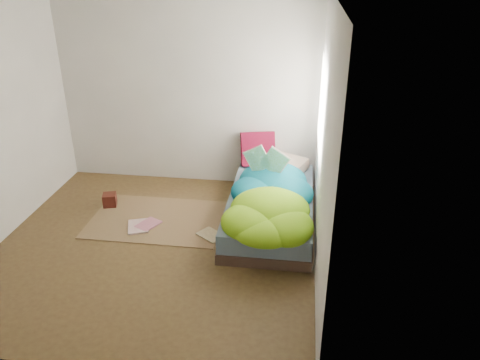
{
  "coord_description": "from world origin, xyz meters",
  "views": [
    {
      "loc": [
        1.52,
        -4.21,
        2.9
      ],
      "look_at": [
        0.84,
        0.75,
        0.51
      ],
      "focal_mm": 35.0,
      "sensor_mm": 36.0,
      "label": 1
    }
  ],
  "objects_px": {
    "wooden_box": "(110,200)",
    "floor_book_b": "(142,222)",
    "floor_book_a": "(128,228)",
    "open_book": "(266,153)",
    "bed": "(271,208)",
    "pillow_magenta": "(258,149)"
  },
  "relations": [
    {
      "from": "pillow_magenta",
      "to": "floor_book_a",
      "type": "xyz_separation_m",
      "value": [
        -1.39,
        -1.35,
        -0.54
      ]
    },
    {
      "from": "floor_book_a",
      "to": "floor_book_b",
      "type": "height_order",
      "value": "floor_book_b"
    },
    {
      "from": "wooden_box",
      "to": "pillow_magenta",
      "type": "bearing_deg",
      "value": 24.61
    },
    {
      "from": "bed",
      "to": "wooden_box",
      "type": "xyz_separation_m",
      "value": [
        -2.07,
        0.08,
        -0.08
      ]
    },
    {
      "from": "open_book",
      "to": "floor_book_a",
      "type": "relative_size",
      "value": 1.41
    },
    {
      "from": "open_book",
      "to": "floor_book_b",
      "type": "bearing_deg",
      "value": -151.09
    },
    {
      "from": "bed",
      "to": "floor_book_b",
      "type": "distance_m",
      "value": 1.56
    },
    {
      "from": "open_book",
      "to": "floor_book_b",
      "type": "xyz_separation_m",
      "value": [
        -1.44,
        -0.46,
        -0.79
      ]
    },
    {
      "from": "open_book",
      "to": "wooden_box",
      "type": "bearing_deg",
      "value": -166.27
    },
    {
      "from": "pillow_magenta",
      "to": "open_book",
      "type": "xyz_separation_m",
      "value": [
        0.17,
        -0.75,
        0.25
      ]
    },
    {
      "from": "wooden_box",
      "to": "floor_book_b",
      "type": "xyz_separation_m",
      "value": [
        0.55,
        -0.37,
        -0.07
      ]
    },
    {
      "from": "floor_book_a",
      "to": "floor_book_b",
      "type": "xyz_separation_m",
      "value": [
        0.12,
        0.14,
        0.0
      ]
    },
    {
      "from": "bed",
      "to": "floor_book_a",
      "type": "bearing_deg",
      "value": -165.13
    },
    {
      "from": "pillow_magenta",
      "to": "open_book",
      "type": "height_order",
      "value": "open_book"
    },
    {
      "from": "open_book",
      "to": "wooden_box",
      "type": "xyz_separation_m",
      "value": [
        -1.99,
        -0.08,
        -0.72
      ]
    },
    {
      "from": "pillow_magenta",
      "to": "floor_book_b",
      "type": "height_order",
      "value": "pillow_magenta"
    },
    {
      "from": "bed",
      "to": "wooden_box",
      "type": "bearing_deg",
      "value": 177.83
    },
    {
      "from": "bed",
      "to": "pillow_magenta",
      "type": "xyz_separation_m",
      "value": [
        -0.25,
        0.91,
        0.4
      ]
    },
    {
      "from": "wooden_box",
      "to": "bed",
      "type": "bearing_deg",
      "value": -2.17
    },
    {
      "from": "bed",
      "to": "open_book",
      "type": "distance_m",
      "value": 0.67
    },
    {
      "from": "floor_book_a",
      "to": "pillow_magenta",
      "type": "bearing_deg",
      "value": 24.83
    },
    {
      "from": "floor_book_b",
      "to": "wooden_box",
      "type": "bearing_deg",
      "value": 172.56
    }
  ]
}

